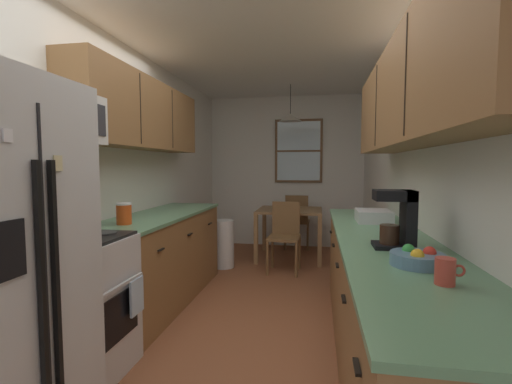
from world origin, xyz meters
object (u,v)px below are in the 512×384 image
Objects in this scene: microwave_over_range at (52,116)px; table_serving_bowl at (283,207)px; mug_spare at (445,271)px; fruit_bowl at (418,258)px; trash_bin at (224,244)px; coffee_maker at (399,218)px; dish_rack at (373,216)px; dining_chair_near at (285,233)px; stove_range at (75,305)px; dining_table at (290,217)px; dining_chair_far at (297,219)px; storage_canister at (124,214)px; mug_by_coffeemaker at (392,232)px.

table_serving_bowl is at bearing 70.59° from microwave_over_range.
mug_spare is 0.27m from fruit_bowl.
trash_bin is 1.92× the size of coffee_maker.
dining_chair_near is at bearing 121.22° from dish_rack.
table_serving_bowl is (-0.09, 0.70, 0.27)m from dining_chair_near.
fruit_bowl is at bearing -6.72° from stove_range.
dining_table is 3.74× the size of fruit_bowl.
mug_spare reaches higher than table_serving_bowl.
dining_table is 2.74× the size of dish_rack.
dish_rack reaches higher than dining_chair_far.
dining_chair_near and dining_chair_far have the same top height.
mug_spare is (2.05, -0.51, 0.48)m from stove_range.
trash_bin is at bearing 121.40° from fruit_bowl.
table_serving_bowl is (-0.98, 3.50, -0.17)m from fruit_bowl.
dining_chair_near is at bearing -1.18° from trash_bin.
microwave_over_range reaches higher than dining_chair_far.
fruit_bowl is at bearing -75.69° from dining_table.
storage_canister is 2.04m from mug_by_coffeemaker.
storage_canister is (-1.22, -3.20, 0.49)m from dining_chair_far.
stove_range is at bearing -89.49° from storage_canister.
fruit_bowl reaches higher than dining_chair_far.
mug_spare is (0.84, -4.33, 0.45)m from dining_chair_far.
stove_range is at bearing -107.60° from dining_chair_far.
mug_by_coffeemaker is (1.73, -2.22, 0.63)m from trash_bin.
dining_chair_near is 7.85× the size of mug_spare.
dining_table is 5.32× the size of storage_canister.
trash_bin is 1.10m from table_serving_bowl.
dining_chair_far is 8.10× the size of mug_by_coffeemaker.
microwave_over_range is 0.70× the size of dining_chair_far.
storage_canister reaches higher than table_serving_bowl.
microwave_over_range reaches higher than mug_spare.
fruit_bowl is (2.02, -0.86, -0.05)m from storage_canister.
storage_canister is 2.35m from mug_spare.
fruit_bowl is 1.33× the size of table_serving_bowl.
dish_rack is at bearing 90.14° from fruit_bowl.
coffee_maker is (0.88, -2.44, 0.58)m from dining_chair_near.
storage_canister is (-1.13, -1.94, 0.49)m from dining_chair_near.
dish_rack is at bearing -65.70° from table_serving_bowl.
dining_chair_far is 3.60× the size of fruit_bowl.
mug_by_coffeemaker reaches higher than fruit_bowl.
coffee_maker is at bearing 3.65° from stove_range.
fruit_bowl is (0.80, -4.06, 0.44)m from dining_chair_far.
dining_chair_near is 0.75m from table_serving_bowl.
dining_table is 2.29m from dish_rack.
dining_table is at bearing 88.69° from dining_chair_near.
dining_chair_near is at bearing 112.07° from mug_by_coffeemaker.
dining_chair_near is at bearing 66.30° from stove_range.
dish_rack reaches higher than dining_table.
fruit_bowl is at bearing -88.79° from coffee_maker.
coffee_maker reaches higher than fruit_bowl.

